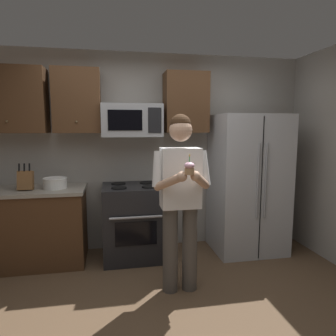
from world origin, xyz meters
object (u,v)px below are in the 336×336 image
Objects in this scene: bowl_large_white at (55,183)px; knife_block at (26,180)px; refrigerator at (248,184)px; cupcake at (189,168)px; microwave at (132,121)px; person at (181,194)px; oven_range at (134,221)px.

knife_block is at bearing -173.64° from bowl_large_white.
refrigerator is 6.54× the size of bowl_large_white.
knife_block is at bearing 179.79° from refrigerator.
knife_block is 1.84× the size of cupcake.
person is at bearing -68.69° from microwave.
cupcake is at bearing -42.97° from bowl_large_white.
cupcake is at bearing -90.00° from person.
refrigerator is 1.40m from person.
refrigerator is at bearing -1.07° from bowl_large_white.
microwave is 1.46m from cupcake.
oven_range is at bearing 113.86° from person.
microwave is at bearing 89.98° from oven_range.
oven_range is at bearing 107.91° from cupcake.
person is 0.44m from cupcake.
cupcake is at bearing -36.12° from knife_block.
person reaches higher than cupcake.
knife_block reaches higher than bowl_large_white.
knife_block is (-1.24, -0.15, -0.69)m from microwave.
refrigerator is 1.66m from cupcake.
microwave is at bearing 173.97° from refrigerator.
person is at bearing -34.28° from bowl_large_white.
refrigerator is 1.02× the size of person.
person is at bearing -142.41° from refrigerator.
oven_range is 3.39× the size of bowl_large_white.
bowl_large_white is 1.59m from person.
refrigerator is 2.74m from knife_block.
microwave is 1.72m from refrigerator.
cupcake is (0.00, -0.33, 0.30)m from person.
knife_block is (-1.24, -0.03, 0.57)m from oven_range.
person is (0.39, -1.01, -0.72)m from microwave.
microwave is at bearing 6.85° from knife_block.
microwave is (0.00, 0.12, 1.26)m from oven_range.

